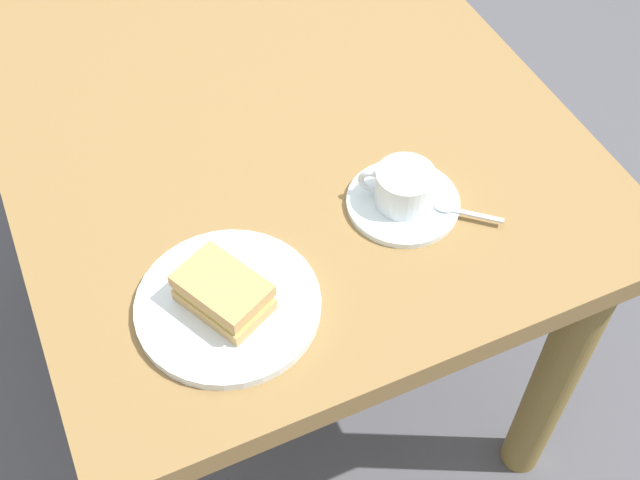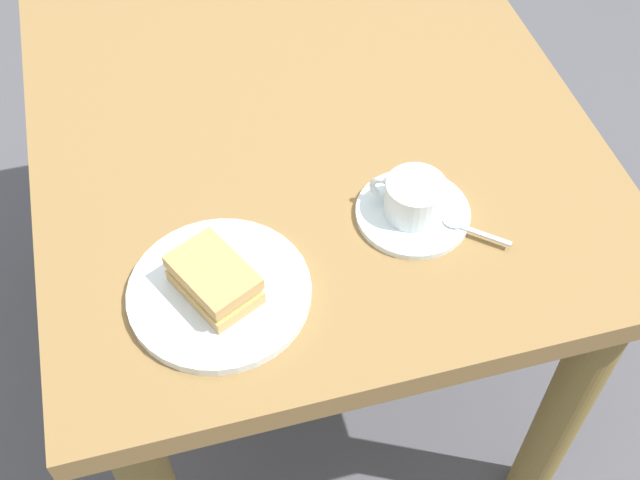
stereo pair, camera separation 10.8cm
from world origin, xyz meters
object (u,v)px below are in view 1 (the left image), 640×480
coffee_saucer (403,202)px  spoon (457,211)px  coffee_cup (404,186)px  dining_table (271,157)px  sandwich_plate (228,305)px  sandwich_front (223,293)px

coffee_saucer → spoon: 0.08m
coffee_cup → spoon: 0.08m
coffee_cup → dining_table: bearing=-162.2°
sandwich_plate → sandwich_front: bearing=-73.6°
sandwich_plate → coffee_cup: size_ratio=2.46×
coffee_saucer → coffee_cup: (-0.00, -0.00, 0.03)m
sandwich_front → coffee_saucer: (-0.07, 0.29, -0.03)m
dining_table → sandwich_front: (0.36, -0.20, 0.17)m
coffee_cup → spoon: size_ratio=1.18×
sandwich_plate → spoon: spoon is taller
sandwich_plate → sandwich_front: (0.00, -0.00, 0.03)m
dining_table → spoon: 0.40m
sandwich_front → coffee_cup: 0.30m
sandwich_plate → coffee_saucer: size_ratio=1.48×
coffee_cup → sandwich_front: bearing=-77.0°
sandwich_front → coffee_cup: size_ratio=1.39×
coffee_saucer → spoon: (0.05, 0.06, 0.01)m
sandwich_plate → coffee_cup: bearing=102.9°
coffee_cup → coffee_saucer: bearing=52.1°
coffee_saucer → spoon: size_ratio=1.96×
sandwich_plate → coffee_cup: coffee_cup is taller
dining_table → coffee_saucer: 0.33m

